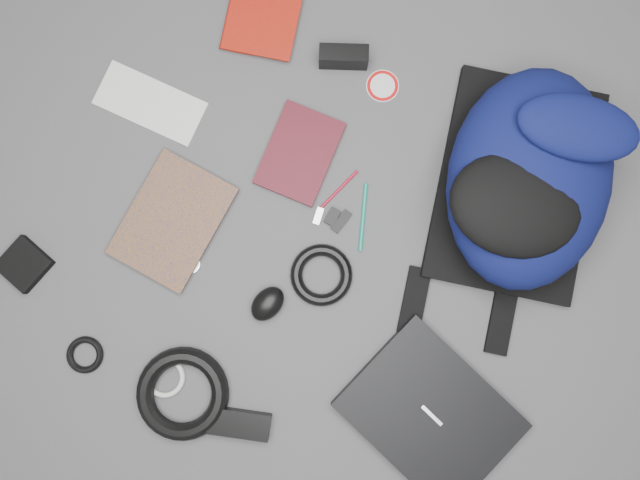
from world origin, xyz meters
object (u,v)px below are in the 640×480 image
at_px(laptop, 430,414).
at_px(power_brick, 240,424).
at_px(dvd_case, 300,153).
at_px(pouch, 24,264).
at_px(backpack, 529,178).
at_px(textbook_red, 229,3).
at_px(mouse, 268,304).
at_px(compact_camera, 344,57).
at_px(comic_book, 135,200).

xyz_separation_m(laptop, power_brick, (-0.38, -0.20, -0.00)).
height_order(dvd_case, pouch, pouch).
relative_size(laptop, dvd_case, 1.69).
relative_size(backpack, power_brick, 3.93).
height_order(backpack, textbook_red, backpack).
relative_size(laptop, mouse, 4.04).
bearing_deg(compact_camera, laptop, -74.92).
xyz_separation_m(comic_book, power_brick, (0.44, -0.35, 0.01)).
distance_m(laptop, compact_camera, 0.84).
bearing_deg(textbook_red, backpack, -21.68).
height_order(textbook_red, compact_camera, compact_camera).
xyz_separation_m(comic_book, dvd_case, (0.30, 0.26, -0.00)).
xyz_separation_m(textbook_red, mouse, (0.38, -0.60, 0.01)).
xyz_separation_m(backpack, laptop, (0.04, -0.55, -0.10)).
height_order(comic_book, compact_camera, compact_camera).
relative_size(backpack, comic_book, 1.97).
relative_size(dvd_case, power_brick, 1.52).
distance_m(mouse, power_brick, 0.27).
height_order(textbook_red, power_brick, power_brick).
distance_m(dvd_case, mouse, 0.35).
bearing_deg(compact_camera, mouse, -105.26).
height_order(laptop, dvd_case, laptop).
bearing_deg(pouch, power_brick, -10.81).
bearing_deg(mouse, backpack, 66.74).
relative_size(comic_book, dvd_case, 1.31).
relative_size(laptop, textbook_red, 1.57).
bearing_deg(comic_book, laptop, -6.93).
xyz_separation_m(textbook_red, dvd_case, (0.30, -0.25, -0.00)).
distance_m(backpack, laptop, 0.56).
relative_size(backpack, textbook_red, 2.40).
distance_m(laptop, textbook_red, 1.06).
distance_m(comic_book, mouse, 0.39).
bearing_deg(laptop, power_brick, -133.49).
bearing_deg(dvd_case, mouse, -79.11).
xyz_separation_m(backpack, textbook_red, (-0.78, 0.11, -0.10)).
bearing_deg(power_brick, textbook_red, 99.94).
xyz_separation_m(textbook_red, compact_camera, (0.30, -0.01, 0.02)).
distance_m(dvd_case, compact_camera, 0.24).
bearing_deg(textbook_red, power_brick, -76.53).
xyz_separation_m(textbook_red, comic_book, (0.00, -0.51, -0.00)).
relative_size(laptop, pouch, 3.70).
bearing_deg(dvd_case, textbook_red, 137.46).
bearing_deg(power_brick, pouch, 152.22).
bearing_deg(compact_camera, backpack, -35.21).
xyz_separation_m(backpack, comic_book, (-0.78, -0.40, -0.10)).
distance_m(textbook_red, power_brick, 0.97).
distance_m(laptop, comic_book, 0.83).
height_order(backpack, pouch, backpack).
distance_m(dvd_case, power_brick, 0.63).
bearing_deg(comic_book, dvd_case, 44.73).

